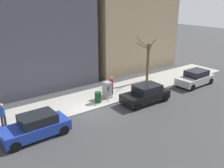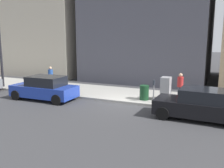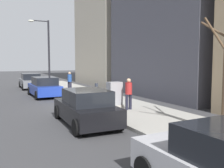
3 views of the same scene
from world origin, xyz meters
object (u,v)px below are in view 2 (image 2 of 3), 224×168
object	(u,v)px
parked_car_black	(200,105)
utility_box	(166,89)
pedestrian_near_meter	(180,85)
parking_meter	(154,89)
trash_bin	(144,93)
parked_car_blue	(45,88)
pedestrian_midblock	(51,76)

from	to	relation	value
parked_car_black	utility_box	bearing A→B (deg)	43.07
utility_box	pedestrian_near_meter	size ratio (longest dim) A/B	0.86
parking_meter	trash_bin	bearing A→B (deg)	57.23
parked_car_black	trash_bin	world-z (taller)	parked_car_black
pedestrian_near_meter	utility_box	bearing A→B (deg)	110.90
parked_car_blue	parking_meter	xyz separation A→B (m)	(1.48, -6.72, 0.24)
pedestrian_near_meter	pedestrian_midblock	bearing A→B (deg)	83.71
utility_box	pedestrian_midblock	bearing A→B (deg)	89.43
parked_car_blue	parking_meter	size ratio (longest dim) A/B	3.13
parked_car_blue	trash_bin	xyz separation A→B (m)	(1.93, -6.02, -0.14)
trash_bin	pedestrian_near_meter	distance (m)	2.23
pedestrian_near_meter	pedestrian_midblock	distance (m)	9.40
utility_box	pedestrian_midblock	xyz separation A→B (m)	(0.09, 8.61, 0.24)
pedestrian_near_meter	parked_car_blue	bearing A→B (deg)	100.61
pedestrian_near_meter	pedestrian_midblock	size ratio (longest dim) A/B	1.00
utility_box	parking_meter	bearing A→B (deg)	148.17
parking_meter	pedestrian_midblock	bearing A→B (deg)	83.39
trash_bin	parking_meter	bearing A→B (deg)	-122.77
utility_box	parked_car_blue	bearing A→B (deg)	107.86
trash_bin	parked_car_blue	bearing A→B (deg)	107.81
pedestrian_midblock	trash_bin	bearing A→B (deg)	148.03
parked_car_black	parking_meter	world-z (taller)	parked_car_black
parked_car_black	parking_meter	bearing A→B (deg)	60.55
parking_meter	trash_bin	distance (m)	0.91
parked_car_black	pedestrian_midblock	world-z (taller)	pedestrian_midblock
parked_car_black	pedestrian_midblock	xyz separation A→B (m)	(2.59, 10.81, 0.35)
parked_car_blue	pedestrian_midblock	world-z (taller)	pedestrian_midblock
parking_meter	utility_box	xyz separation A→B (m)	(0.85, -0.53, -0.13)
trash_bin	parked_car_black	bearing A→B (deg)	-121.61
utility_box	pedestrian_midblock	size ratio (longest dim) A/B	0.86
parked_car_black	pedestrian_midblock	size ratio (longest dim) A/B	2.56
utility_box	trash_bin	bearing A→B (deg)	108.06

